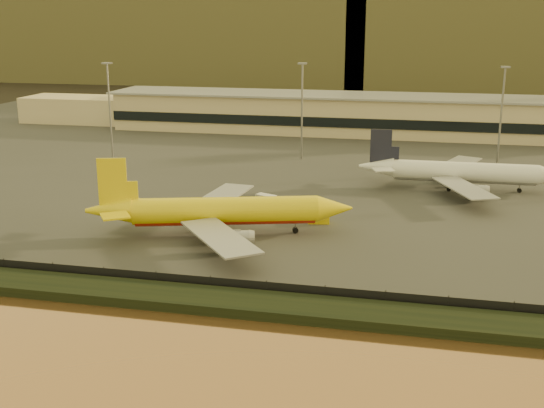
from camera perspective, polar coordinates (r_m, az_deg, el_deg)
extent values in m
plane|color=black|center=(106.07, 0.09, -5.08)|extent=(900.00, 900.00, 0.00)
cube|color=black|center=(90.50, -2.27, -8.34)|extent=(320.00, 7.00, 1.40)
cube|color=#2D2D2D|center=(196.71, 6.13, 4.47)|extent=(320.00, 220.00, 0.20)
cube|color=black|center=(93.82, -1.65, -7.04)|extent=(300.00, 0.05, 2.20)
cube|color=tan|center=(225.17, 7.07, 7.40)|extent=(160.00, 22.00, 12.00)
cube|color=black|center=(214.28, 6.76, 6.74)|extent=(160.00, 0.60, 3.00)
cube|color=gray|center=(224.39, 7.13, 8.99)|extent=(164.00, 24.00, 0.60)
cube|color=tan|center=(256.34, -14.67, 7.65)|extent=(50.00, 18.00, 9.00)
cylinder|color=slate|center=(187.44, -13.40, 7.51)|extent=(0.50, 0.50, 25.00)
cube|color=slate|center=(186.21, -13.65, 11.38)|extent=(2.20, 2.20, 0.40)
cylinder|color=slate|center=(181.44, 2.52, 7.66)|extent=(0.50, 0.50, 25.00)
cube|color=slate|center=(180.17, 2.57, 11.66)|extent=(2.20, 2.20, 0.40)
cylinder|color=slate|center=(177.65, 18.59, 6.71)|extent=(0.50, 0.50, 25.00)
cube|color=slate|center=(176.35, 18.95, 10.79)|extent=(2.20, 2.20, 0.40)
cube|color=brown|center=(466.00, -7.90, 14.09)|extent=(260.00, 160.00, 55.00)
cylinder|color=#DCC30B|center=(118.77, -3.91, -0.52)|extent=(32.07, 13.43, 4.63)
cylinder|color=#B61E0A|center=(119.00, -3.90, -0.90)|extent=(30.93, 12.20, 3.61)
cone|color=#DCC30B|center=(120.17, 5.26, -0.36)|extent=(7.28, 6.19, 4.63)
cone|color=#DCC30B|center=(120.49, -13.48, -0.51)|extent=(8.99, 6.69, 4.63)
cube|color=#DCC30B|center=(119.08, -13.21, 1.85)|extent=(4.81, 1.73, 8.10)
cube|color=#DCC30B|center=(124.52, -12.34, 0.24)|extent=(4.58, 4.53, 0.28)
cube|color=#DCC30B|center=(115.71, -12.99, -0.96)|extent=(6.16, 6.14, 0.28)
cube|color=gray|center=(130.89, -4.28, 0.61)|extent=(8.20, 20.56, 0.28)
cylinder|color=gray|center=(128.31, -3.28, -0.26)|extent=(5.84, 3.94, 2.55)
cube|color=gray|center=(107.22, -4.39, -2.75)|extent=(17.30, 19.59, 0.28)
cylinder|color=gray|center=(110.46, -3.20, -2.87)|extent=(5.84, 3.94, 2.55)
cylinder|color=black|center=(120.43, 1.97, -2.20)|extent=(1.20, 1.06, 1.02)
cylinder|color=slate|center=(120.27, 1.97, -1.96)|extent=(0.18, 0.18, 2.08)
cylinder|color=black|center=(117.98, -5.50, -2.64)|extent=(1.20, 1.06, 1.02)
cylinder|color=slate|center=(117.82, -5.50, -2.40)|extent=(0.18, 0.18, 2.08)
cylinder|color=black|center=(121.95, -5.44, -2.04)|extent=(1.20, 1.06, 1.02)
cylinder|color=slate|center=(121.79, -5.45, -1.80)|extent=(0.18, 0.18, 2.08)
cylinder|color=silver|center=(155.38, 15.81, 2.61)|extent=(30.88, 4.80, 4.28)
cylinder|color=gray|center=(155.54, 15.79, 2.34)|extent=(30.01, 3.85, 3.34)
cone|color=silver|center=(155.03, 8.71, 3.11)|extent=(7.77, 4.41, 4.28)
cube|color=black|center=(154.07, 9.10, 4.81)|extent=(4.71, 0.42, 7.49)
cube|color=silver|center=(159.07, 9.42, 3.52)|extent=(5.28, 5.14, 0.26)
cube|color=silver|center=(150.71, 9.27, 2.86)|extent=(5.37, 5.24, 0.26)
cube|color=gray|center=(166.96, 15.25, 3.25)|extent=(12.50, 20.12, 0.26)
cylinder|color=gray|center=(164.54, 16.02, 2.60)|extent=(5.17, 2.44, 2.35)
cube|color=gray|center=(144.05, 15.75, 1.33)|extent=(13.03, 20.07, 0.26)
cylinder|color=gray|center=(147.30, 16.48, 1.11)|extent=(5.17, 2.44, 2.35)
cylinder|color=black|center=(157.52, 19.98, 1.09)|extent=(0.95, 0.76, 0.94)
cylinder|color=slate|center=(157.41, 20.00, 1.26)|extent=(0.23, 0.23, 1.93)
cylinder|color=black|center=(154.10, 14.57, 1.22)|extent=(0.95, 0.76, 0.94)
cylinder|color=slate|center=(153.99, 14.59, 1.40)|extent=(0.23, 0.23, 1.93)
cylinder|color=black|center=(157.84, 14.52, 1.56)|extent=(0.95, 0.76, 0.94)
cylinder|color=slate|center=(157.73, 14.53, 1.73)|extent=(0.23, 0.23, 1.93)
cube|color=#DCC30B|center=(126.26, 3.93, -1.21)|extent=(4.18, 2.34, 1.78)
cube|color=silver|center=(138.96, -0.49, 0.40)|extent=(4.62, 3.47, 1.90)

